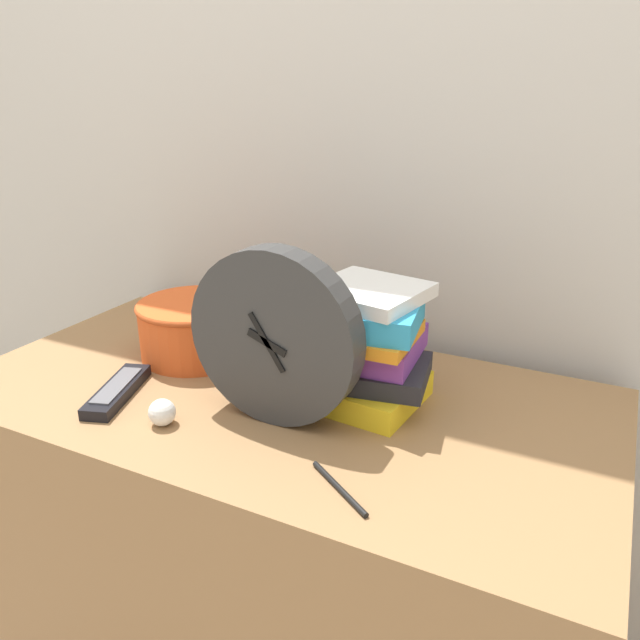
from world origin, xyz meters
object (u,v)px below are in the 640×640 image
object	(u,v)px
desk_clock	(274,337)
crumpled_paper_ball	(162,412)
pen	(339,488)
tv_remote	(117,391)
basket	(195,326)
book_stack	(360,344)

from	to	relation	value
desk_clock	crumpled_paper_ball	world-z (taller)	desk_clock
pen	tv_remote	bearing A→B (deg)	171.22
basket	tv_remote	xyz separation A→B (m)	(-0.02, -0.21, -0.05)
tv_remote	pen	size ratio (longest dim) A/B	1.65
tv_remote	crumpled_paper_ball	xyz separation A→B (m)	(0.14, -0.04, 0.01)
desk_clock	book_stack	distance (m)	0.16
crumpled_paper_ball	pen	xyz separation A→B (m)	(0.33, -0.03, -0.02)
desk_clock	book_stack	xyz separation A→B (m)	(0.09, 0.12, -0.04)
book_stack	pen	size ratio (longest dim) A/B	2.37
desk_clock	tv_remote	bearing A→B (deg)	-168.79
basket	tv_remote	bearing A→B (deg)	-94.12
desk_clock	basket	distance (m)	0.33
basket	tv_remote	size ratio (longest dim) A/B	1.19
desk_clock	crumpled_paper_ball	xyz separation A→B (m)	(-0.16, -0.10, -0.12)
basket	crumpled_paper_ball	size ratio (longest dim) A/B	5.13
book_stack	crumpled_paper_ball	world-z (taller)	book_stack
crumpled_paper_ball	desk_clock	bearing A→B (deg)	32.43
desk_clock	basket	bearing A→B (deg)	151.26
desk_clock	tv_remote	distance (m)	0.33
book_stack	crumpled_paper_ball	size ratio (longest dim) A/B	6.18
tv_remote	crumpled_paper_ball	world-z (taller)	crumpled_paper_ball
tv_remote	book_stack	bearing A→B (deg)	25.34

